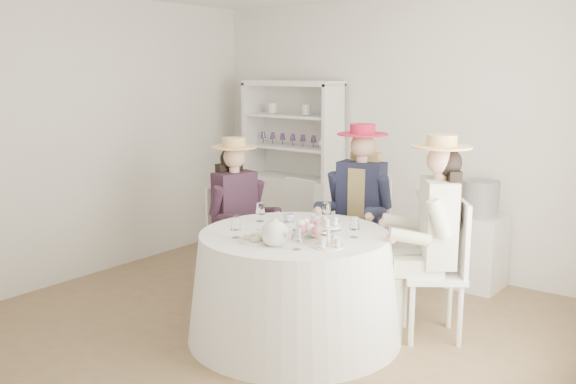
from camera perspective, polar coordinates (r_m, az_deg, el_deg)
The scene contains 21 objects.
ground at distance 5.31m, azimuth -0.66°, elevation -11.37°, with size 4.50×4.50×0.00m, color brown.
wall_back at distance 6.64m, azimuth 9.96°, elevation 5.03°, with size 4.50×4.50×0.00m, color silver.
wall_front at distance 3.61m, azimuth -20.52°, elevation -0.38°, with size 4.50×4.50×0.00m, color silver.
wall_left at distance 6.57m, azimuth -16.47°, elevation 4.69°, with size 4.50×4.50×0.00m, color silver.
tea_table at distance 4.89m, azimuth 0.59°, elevation -8.30°, with size 1.62×1.62×0.81m.
hutch at distance 7.16m, azimuth 0.50°, elevation 0.12°, with size 1.19×0.63×1.88m.
side_table at distance 6.22m, azimuth 16.50°, elevation -5.12°, with size 0.44×0.44×0.68m, color silver.
hatbox at distance 6.11m, azimuth 16.76°, elevation -0.55°, with size 0.33×0.33×0.33m, color black.
guest_left at distance 5.66m, azimuth -4.61°, elevation -1.44°, with size 0.57×0.54×1.42m.
guest_mid at distance 5.63m, azimuth 6.42°, elevation -0.81°, with size 0.57×0.60×1.55m.
guest_right at distance 4.87m, azimuth 12.88°, elevation -2.93°, with size 0.66×0.63×1.55m.
spare_chair at distance 6.44m, azimuth 1.66°, elevation -2.58°, with size 0.43×0.43×0.95m.
teacup_a at distance 5.06m, azimuth 0.06°, elevation -2.42°, with size 0.08×0.08×0.06m, color white.
teacup_b at distance 5.01m, azimuth 2.44°, elevation -2.53°, with size 0.07×0.07×0.07m, color white.
teacup_c at distance 4.80m, azimuth 4.18°, elevation -3.14°, with size 0.09×0.09×0.07m, color white.
flower_bowl at distance 4.66m, azimuth 2.62°, elevation -3.70°, with size 0.20×0.20×0.05m, color white.
flower_arrangement at distance 4.58m, azimuth 2.16°, elevation -3.17°, with size 0.18×0.18×0.07m.
table_teapot at distance 4.41m, azimuth -1.16°, elevation -3.71°, with size 0.27×0.19×0.20m.
sandwich_plate at distance 4.54m, azimuth -2.88°, elevation -4.22°, with size 0.25×0.25×0.06m.
cupcake_stand at distance 4.39m, azimuth 3.60°, elevation -3.96°, with size 0.22×0.22×0.20m.
stemware_set at distance 4.75m, azimuth 0.60°, elevation -2.77°, with size 0.93×0.90×0.15m.
Camera 1 is at (3.01, -3.88, 2.02)m, focal length 40.00 mm.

